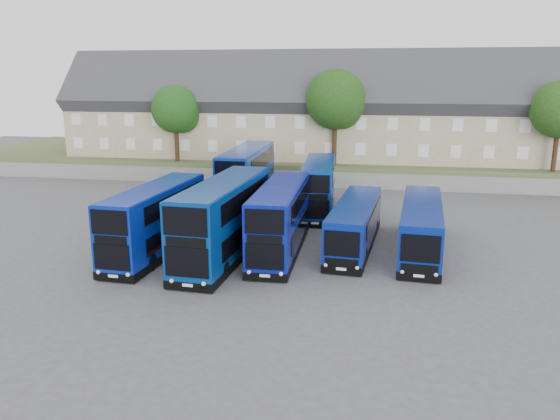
{
  "coord_description": "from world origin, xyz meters",
  "views": [
    {
      "loc": [
        6.13,
        -27.8,
        10.5
      ],
      "look_at": [
        0.2,
        5.33,
        2.2
      ],
      "focal_mm": 35.0,
      "sensor_mm": 36.0,
      "label": 1
    }
  ],
  "objects_px": {
    "dd_front_left": "(156,222)",
    "tree_west": "(177,111)",
    "dd_front_mid": "(224,221)",
    "tree_mid": "(337,102)",
    "coach_east_a": "(355,225)"
  },
  "relations": [
    {
      "from": "dd_front_mid",
      "to": "tree_west",
      "type": "relative_size",
      "value": 1.51
    },
    {
      "from": "dd_front_mid",
      "to": "tree_west",
      "type": "xyz_separation_m",
      "value": [
        -11.31,
        23.09,
        4.82
      ]
    },
    {
      "from": "dd_front_left",
      "to": "dd_front_mid",
      "type": "xyz_separation_m",
      "value": [
        4.24,
        0.06,
        0.23
      ]
    },
    {
      "from": "tree_mid",
      "to": "dd_front_left",
      "type": "bearing_deg",
      "value": -110.68
    },
    {
      "from": "coach_east_a",
      "to": "tree_mid",
      "type": "height_order",
      "value": "tree_mid"
    },
    {
      "from": "coach_east_a",
      "to": "tree_west",
      "type": "xyz_separation_m",
      "value": [
        -18.81,
        19.8,
        5.63
      ]
    },
    {
      "from": "dd_front_left",
      "to": "tree_west",
      "type": "height_order",
      "value": "tree_west"
    },
    {
      "from": "dd_front_left",
      "to": "tree_west",
      "type": "relative_size",
      "value": 1.35
    },
    {
      "from": "dd_front_mid",
      "to": "tree_mid",
      "type": "bearing_deg",
      "value": 81.96
    },
    {
      "from": "dd_front_mid",
      "to": "tree_mid",
      "type": "height_order",
      "value": "tree_mid"
    },
    {
      "from": "tree_west",
      "to": "tree_mid",
      "type": "distance_m",
      "value": 16.04
    },
    {
      "from": "dd_front_mid",
      "to": "tree_mid",
      "type": "relative_size",
      "value": 1.26
    },
    {
      "from": "dd_front_left",
      "to": "coach_east_a",
      "type": "bearing_deg",
      "value": 19.39
    },
    {
      "from": "dd_front_left",
      "to": "tree_west",
      "type": "xyz_separation_m",
      "value": [
        -7.07,
        23.15,
        5.06
      ]
    },
    {
      "from": "coach_east_a",
      "to": "tree_mid",
      "type": "xyz_separation_m",
      "value": [
        -2.81,
        20.3,
        6.64
      ]
    }
  ]
}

